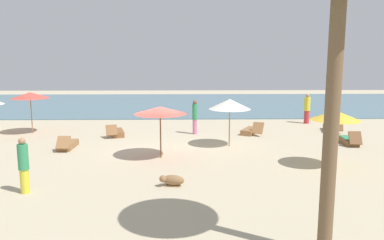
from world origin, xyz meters
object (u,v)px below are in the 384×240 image
umbrella_1 (160,110)px  lounger_5 (117,133)px  umbrella_2 (335,115)px  lounger_4 (330,128)px  person_1 (307,109)px  umbrella_3 (230,104)px  person_2 (24,165)px  lounger_3 (349,140)px  person_0 (195,117)px  lounger_0 (67,145)px  umbrella_4 (30,95)px  dog (172,180)px  lounger_2 (251,131)px

umbrella_1 → lounger_5: bearing=119.8°
umbrella_2 → lounger_4: umbrella_2 is taller
person_1 → umbrella_3: bearing=-132.7°
lounger_4 → lounger_5: lounger_4 is taller
lounger_5 → person_2: 8.82m
lounger_3 → person_0: person_0 is taller
person_0 → lounger_0: bearing=-151.9°
person_2 → lounger_3: bearing=26.6°
lounger_3 → lounger_0: bearing=-177.4°
umbrella_4 → lounger_5: (4.70, -0.69, -1.92)m
lounger_3 → umbrella_2: bearing=-120.1°
lounger_4 → dog: lounger_4 is taller
umbrella_1 → umbrella_3: umbrella_3 is taller
umbrella_2 → person_2: size_ratio=1.24×
umbrella_4 → lounger_5: size_ratio=1.26×
person_0 → person_2: person_0 is taller
lounger_4 → umbrella_3: bearing=-150.5°
lounger_0 → lounger_3: 13.29m
umbrella_1 → lounger_2: umbrella_1 is taller
umbrella_1 → lounger_3: umbrella_1 is taller
umbrella_2 → person_1: bearing=78.4°
umbrella_2 → lounger_5: bearing=146.8°
umbrella_1 → umbrella_2: umbrella_2 is taller
lounger_0 → lounger_3: bearing=2.6°
lounger_4 → person_1: (-0.57, 2.53, 0.76)m
umbrella_2 → lounger_2: bearing=108.1°
person_2 → dog: size_ratio=2.07×
umbrella_1 → person_2: 5.86m
lounger_5 → person_1: bearing=17.3°
umbrella_3 → person_2: size_ratio=1.26×
lounger_3 → person_0: 7.81m
umbrella_1 → lounger_3: (8.89, 2.32, -1.82)m
umbrella_1 → lounger_4: size_ratio=1.23×
umbrella_1 → person_1: bearing=43.0°
person_2 → lounger_4: bearing=36.2°
lounger_4 → person_2: (-13.18, -9.65, 0.73)m
lounger_3 → person_1: size_ratio=0.91×
lounger_5 → person_2: (-1.39, -8.67, 0.73)m
umbrella_1 → person_1: umbrella_1 is taller
umbrella_4 → dog: 11.96m
umbrella_1 → person_0: size_ratio=1.18×
lounger_3 → person_2: person_2 is taller
umbrella_3 → umbrella_4: (-10.40, 3.16, 0.10)m
person_1 → lounger_2: bearing=-141.8°
umbrella_1 → lounger_5: 5.54m
umbrella_3 → person_2: bearing=-138.8°
umbrella_4 → lounger_2: umbrella_4 is taller
person_0 → person_2: bearing=-121.6°
umbrella_2 → lounger_5: (-9.27, 6.06, -1.84)m
person_0 → person_1: (7.06, 3.15, -0.03)m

